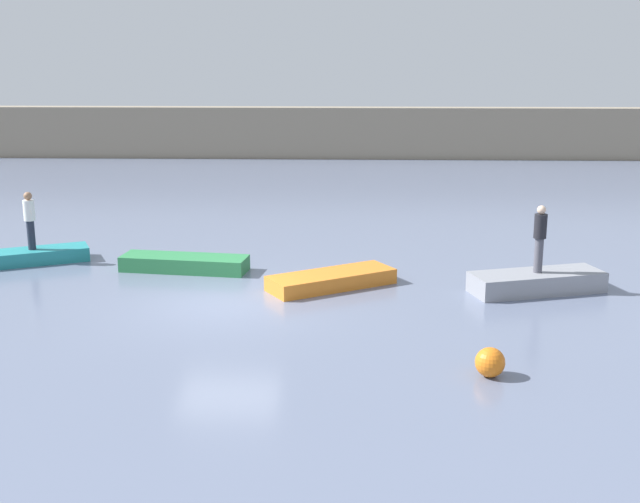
% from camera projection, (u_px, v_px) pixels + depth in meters
% --- Properties ---
extents(ground_plane, '(120.00, 120.00, 0.00)m').
position_uv_depth(ground_plane, '(227.00, 304.00, 20.05)').
color(ground_plane, slate).
extents(embankment_wall, '(80.00, 1.20, 2.85)m').
position_uv_depth(embankment_wall, '(296.00, 133.00, 46.32)').
color(embankment_wall, gray).
rests_on(embankment_wall, ground_plane).
extents(rowboat_teal, '(3.21, 2.17, 0.40)m').
position_uv_depth(rowboat_teal, '(33.00, 256.00, 23.80)').
color(rowboat_teal, teal).
rests_on(rowboat_teal, ground_plane).
extents(rowboat_green, '(3.63, 1.45, 0.42)m').
position_uv_depth(rowboat_green, '(185.00, 263.00, 22.97)').
color(rowboat_green, '#2D7F47').
rests_on(rowboat_green, ground_plane).
extents(rowboat_orange, '(3.46, 2.71, 0.39)m').
position_uv_depth(rowboat_orange, '(331.00, 280.00, 21.40)').
color(rowboat_orange, orange).
rests_on(rowboat_orange, ground_plane).
extents(rowboat_grey, '(3.59, 2.05, 0.52)m').
position_uv_depth(rowboat_grey, '(537.00, 282.00, 20.96)').
color(rowboat_grey, gray).
rests_on(rowboat_grey, ground_plane).
extents(person_dark_shirt, '(0.32, 0.32, 1.73)m').
position_uv_depth(person_dark_shirt, '(540.00, 236.00, 20.67)').
color(person_dark_shirt, '#4C4C56').
rests_on(person_dark_shirt, rowboat_grey).
extents(person_white_shirt, '(0.32, 0.32, 1.68)m').
position_uv_depth(person_white_shirt, '(30.00, 218.00, 23.53)').
color(person_white_shirt, '#232838').
rests_on(person_white_shirt, rowboat_teal).
extents(mooring_buoy, '(0.57, 0.57, 0.57)m').
position_uv_depth(mooring_buoy, '(490.00, 362.00, 15.54)').
color(mooring_buoy, orange).
rests_on(mooring_buoy, ground_plane).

